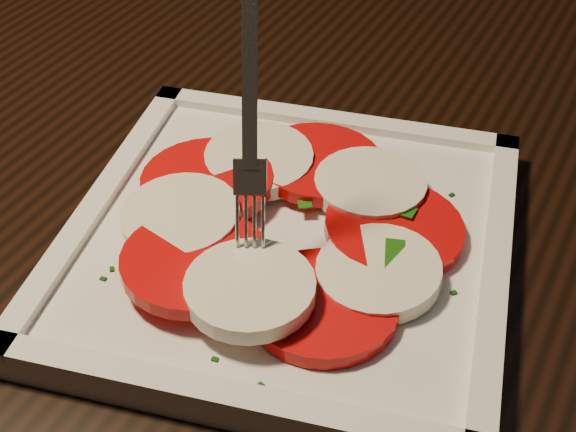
% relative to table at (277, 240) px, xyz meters
% --- Properties ---
extents(table, '(1.21, 0.82, 0.75)m').
position_rel_table_xyz_m(table, '(0.00, 0.00, 0.00)').
color(table, black).
rests_on(table, ground).
extents(plate, '(0.31, 0.31, 0.01)m').
position_rel_table_xyz_m(plate, '(0.07, -0.10, 0.11)').
color(plate, white).
rests_on(plate, table).
extents(caprese_salad, '(0.21, 0.22, 0.02)m').
position_rel_table_xyz_m(caprese_salad, '(0.07, -0.10, 0.12)').
color(caprese_salad, red).
rests_on(caprese_salad, plate).
extents(fork, '(0.05, 0.07, 0.15)m').
position_rel_table_xyz_m(fork, '(0.05, -0.11, 0.21)').
color(fork, white).
rests_on(fork, caprese_salad).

